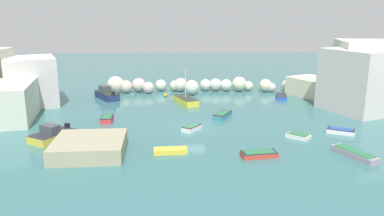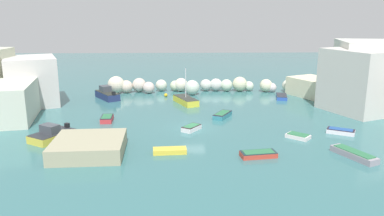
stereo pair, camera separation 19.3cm
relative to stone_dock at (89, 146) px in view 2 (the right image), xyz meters
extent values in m
plane|color=#366A6D|center=(9.51, 7.60, -0.68)|extent=(160.00, 160.00, 0.00)
cube|color=beige|center=(-11.91, 19.30, 2.52)|extent=(8.69, 9.37, 6.41)
cube|color=beige|center=(-12.26, 19.99, 2.22)|extent=(7.63, 8.34, 5.81)
cube|color=beige|center=(28.39, 22.48, 0.66)|extent=(8.21, 9.73, 2.69)
cube|color=silver|center=(32.78, 17.02, 3.62)|extent=(8.76, 9.70, 8.61)
cube|color=beige|center=(30.83, 14.21, 3.20)|extent=(10.00, 10.28, 7.77)
sphere|color=beige|center=(-1.76, 26.37, 0.64)|extent=(2.63, 2.63, 2.63)
sphere|color=beige|center=(-0.22, 26.58, 0.30)|extent=(1.95, 1.95, 1.95)
sphere|color=beige|center=(1.70, 27.25, 0.41)|extent=(2.18, 2.18, 2.18)
sphere|color=beige|center=(3.27, 26.07, 0.22)|extent=(1.79, 1.79, 1.79)
sphere|color=beige|center=(5.12, 27.85, 0.23)|extent=(1.82, 1.82, 1.82)
sphere|color=beige|center=(7.35, 27.74, 0.16)|extent=(1.68, 1.68, 1.68)
sphere|color=beige|center=(8.28, 27.45, 0.38)|extent=(2.11, 2.11, 2.11)
sphere|color=silver|center=(9.94, 24.80, 0.44)|extent=(2.23, 2.23, 2.23)
sphere|color=beige|center=(12.22, 27.74, 0.25)|extent=(1.85, 1.85, 1.85)
sphere|color=beige|center=(13.83, 27.65, 0.31)|extent=(1.98, 1.98, 1.98)
sphere|color=beige|center=(15.48, 27.43, 0.26)|extent=(1.88, 1.88, 1.88)
sphere|color=beige|center=(17.59, 27.36, 0.46)|extent=(2.29, 2.29, 2.29)
sphere|color=beige|center=(19.08, 27.52, 0.09)|extent=(1.54, 1.54, 1.54)
sphere|color=beige|center=(21.65, 26.70, 0.32)|extent=(2.00, 2.00, 2.00)
sphere|color=beige|center=(22.54, 26.44, 0.03)|extent=(1.42, 1.42, 1.42)
sphere|color=beige|center=(25.15, 26.59, 0.29)|extent=(1.93, 1.93, 1.93)
sphere|color=beige|center=(26.50, 26.64, 0.31)|extent=(1.99, 1.99, 1.99)
cube|color=tan|center=(0.00, 0.00, 0.00)|extent=(6.37, 6.42, 1.36)
sphere|color=gold|center=(5.98, 23.46, -0.42)|extent=(0.52, 0.52, 0.52)
cube|color=yellow|center=(7.12, -0.10, -0.46)|extent=(3.03, 1.36, 0.44)
cube|color=#C53E2F|center=(14.80, -1.29, -0.47)|extent=(3.24, 1.73, 0.41)
cube|color=#1D2F35|center=(14.80, -1.29, -0.24)|extent=(3.18, 1.70, 0.06)
cube|color=#2D7047|center=(14.80, -1.29, -0.23)|extent=(2.76, 1.47, 0.08)
cube|color=white|center=(24.61, 4.95, -0.47)|extent=(2.96, 2.36, 0.43)
cube|color=#251D29|center=(24.61, 4.95, -0.22)|extent=(2.90, 2.31, 0.06)
cube|color=#234C93|center=(24.61, 4.95, -0.21)|extent=(2.52, 2.00, 0.08)
cube|color=navy|center=(-2.44, 22.35, -0.21)|extent=(4.23, 5.13, 0.94)
cube|color=#2D3029|center=(-2.44, 22.35, 0.29)|extent=(4.14, 5.03, 0.06)
cube|color=#3F444C|center=(-2.78, 22.88, 0.71)|extent=(1.97, 2.07, 0.89)
cube|color=black|center=(-1.18, 20.41, 0.51)|extent=(0.57, 0.54, 0.50)
cube|color=yellow|center=(8.86, 18.93, -0.27)|extent=(3.55, 5.33, 0.82)
cube|color=#2E322D|center=(8.86, 18.93, 0.17)|extent=(3.48, 5.22, 0.06)
cylinder|color=silver|center=(8.86, 18.93, 2.17)|extent=(0.10, 0.10, 4.06)
cube|color=gold|center=(-4.46, 3.91, -0.31)|extent=(4.21, 4.76, 0.73)
cube|color=#282B30|center=(-4.46, 3.91, 0.08)|extent=(4.13, 4.66, 0.06)
cube|color=#3F444C|center=(-4.58, 3.72, 0.49)|extent=(2.08, 1.88, 0.88)
cube|color=black|center=(-3.44, 5.52, 0.30)|extent=(0.56, 0.54, 0.50)
cube|color=white|center=(9.25, 6.56, -0.45)|extent=(2.24, 2.48, 0.47)
cube|color=#2E2023|center=(9.25, 6.56, -0.18)|extent=(2.20, 2.43, 0.06)
cube|color=#2D7047|center=(9.25, 6.56, -0.17)|extent=(1.91, 2.11, 0.08)
cube|color=white|center=(19.77, 3.63, -0.49)|extent=(2.52, 2.44, 0.37)
cube|color=#2D7047|center=(19.77, 3.63, -0.27)|extent=(2.14, 2.08, 0.08)
cube|color=gray|center=(22.98, -1.69, -0.42)|extent=(2.83, 4.43, 0.53)
cube|color=#2D7047|center=(22.98, -1.69, -0.11)|extent=(2.41, 3.76, 0.08)
cube|color=#CE363C|center=(-0.34, 10.46, -0.42)|extent=(1.42, 2.61, 0.52)
cube|color=black|center=(-0.34, 10.46, -0.13)|extent=(1.39, 2.56, 0.06)
cube|color=#2D7047|center=(-0.34, 10.46, -0.12)|extent=(1.20, 2.22, 0.08)
cube|color=#294FAE|center=(22.88, 21.77, -0.44)|extent=(2.11, 3.59, 0.47)
cube|color=#292C34|center=(22.88, 21.77, -0.18)|extent=(2.07, 3.52, 0.06)
cube|color=teal|center=(13.12, 11.64, -0.43)|extent=(2.58, 3.37, 0.51)
cube|color=#251A2B|center=(13.12, 11.64, -0.14)|extent=(2.53, 3.31, 0.06)
cube|color=#2D7047|center=(13.12, 11.64, -0.13)|extent=(2.20, 2.87, 0.08)
camera|label=1|loc=(7.84, -32.19, 11.44)|focal=35.83mm
camera|label=2|loc=(8.04, -32.20, 11.44)|focal=35.83mm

